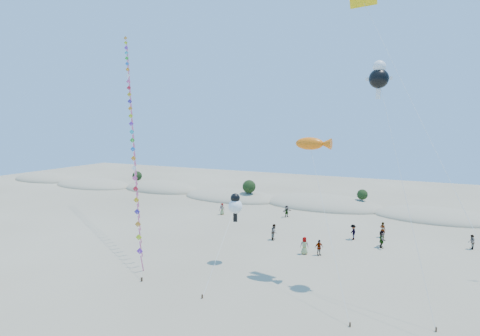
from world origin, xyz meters
The scene contains 7 objects.
dune_ridge centered at (1.06, 45.14, 0.11)m, with size 145.30×11.49×5.57m.
kite_train centered at (-17.88, 21.65, 13.73)m, with size 22.72×24.49×26.66m.
fish_kite centered at (6.29, 16.08, 11.46)m, with size 6.30×7.90×12.02m.
cartoon_kite_low centered at (-1.19, 16.44, 5.53)m, with size 2.01×8.96×6.64m.
cartoon_kite_high centered at (11.22, 16.69, 16.79)m, with size 5.89×6.98×18.05m.
parafoil_kite centered at (9.66, 19.17, 22.78)m, with size 13.05×12.98×23.73m.
beachgoers centered at (7.42, 27.67, 0.85)m, with size 35.39×15.33×1.84m.
Camera 1 is at (15.27, -16.65, 13.37)m, focal length 30.00 mm.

